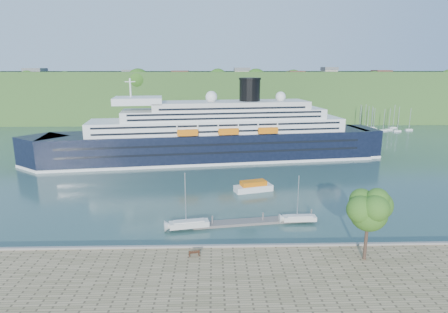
% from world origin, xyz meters
% --- Properties ---
extents(ground, '(400.00, 400.00, 0.00)m').
position_xyz_m(ground, '(0.00, 0.00, 0.00)').
color(ground, '#294A43').
rests_on(ground, ground).
extents(far_hillside, '(400.00, 50.00, 24.00)m').
position_xyz_m(far_hillside, '(0.00, 145.00, 12.00)').
color(far_hillside, '#385823').
rests_on(far_hillside, ground).
extents(quay_coping, '(220.00, 0.50, 0.30)m').
position_xyz_m(quay_coping, '(0.00, -0.20, 1.15)').
color(quay_coping, slate).
rests_on(quay_coping, promenade).
extents(cruise_ship, '(104.58, 28.88, 23.24)m').
position_xyz_m(cruise_ship, '(-4.73, 55.78, 11.62)').
color(cruise_ship, black).
rests_on(cruise_ship, ground).
extents(park_bench, '(1.63, 0.92, 0.99)m').
position_xyz_m(park_bench, '(-6.89, -2.68, 1.49)').
color(park_bench, '#402212').
rests_on(park_bench, promenade).
extents(promenade_tree, '(6.47, 6.47, 10.71)m').
position_xyz_m(promenade_tree, '(15.86, -4.17, 6.36)').
color(promenade_tree, '#315917').
rests_on(promenade_tree, promenade).
extents(floating_pontoon, '(19.84, 5.13, 0.44)m').
position_xyz_m(floating_pontoon, '(2.05, 10.39, 0.22)').
color(floating_pontoon, '#68625C').
rests_on(floating_pontoon, ground).
extents(sailboat_white_near, '(7.40, 3.31, 9.24)m').
position_xyz_m(sailboat_white_near, '(-8.26, 8.06, 4.62)').
color(sailboat_white_near, silver).
rests_on(sailboat_white_near, ground).
extents(sailboat_white_far, '(6.23, 1.82, 8.02)m').
position_xyz_m(sailboat_white_far, '(10.44, 10.28, 4.01)').
color(sailboat_white_far, silver).
rests_on(sailboat_white_far, ground).
extents(tender_launch, '(8.73, 5.09, 2.28)m').
position_xyz_m(tender_launch, '(4.30, 27.33, 1.14)').
color(tender_launch, orange).
rests_on(tender_launch, ground).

